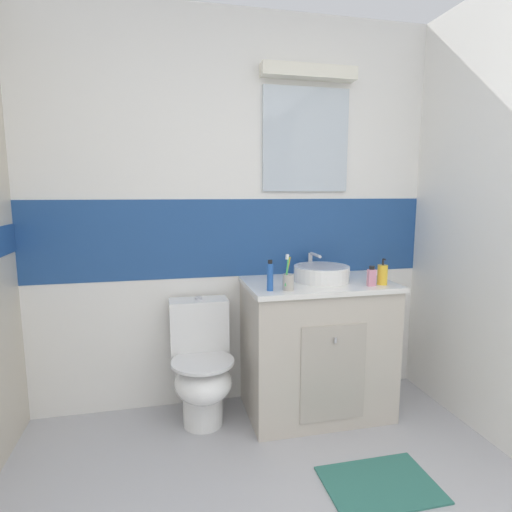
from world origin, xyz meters
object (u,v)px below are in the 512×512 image
Objects in this scene: sink_basin at (321,273)px; perfume_flask_small at (372,276)px; soap_dispenser at (382,275)px; toilet at (202,367)px; toothpaste_tube_upright at (270,276)px; toothbrush_cup at (288,281)px.

perfume_flask_small is at bearing -41.41° from sink_basin.
perfume_flask_small is (-0.08, -0.02, -0.00)m from soap_dispenser.
perfume_flask_small is (0.98, -0.22, 0.56)m from toilet.
toothpaste_tube_upright reaches higher than toilet.
toothbrush_cup is at bearing -178.44° from soap_dispenser.
soap_dispenser is (0.59, 0.02, 0.00)m from toothbrush_cup.
sink_basin reaches higher than toilet.
soap_dispenser is 0.08m from perfume_flask_small.
toilet is at bearing 151.56° from toothpaste_tube_upright.
sink_basin is 0.93m from toilet.
toothpaste_tube_upright is at bearing 178.27° from perfume_flask_small.
toothpaste_tube_upright is (-0.61, 0.02, 0.03)m from perfume_flask_small.
perfume_flask_small is 0.61m from toothpaste_tube_upright.
toilet is (-0.75, 0.02, -0.55)m from sink_basin.
toothpaste_tube_upright is at bearing -28.44° from toilet.
toilet is at bearing 178.84° from sink_basin.
soap_dispenser reaches higher than toilet.
toothbrush_cup is 1.19× the size of toothpaste_tube_upright.
sink_basin is 1.88× the size of toothbrush_cup.
sink_basin is 0.52× the size of toilet.
soap_dispenser is (1.06, -0.20, 0.56)m from toilet.
soap_dispenser is at bearing 0.27° from toothpaste_tube_upright.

